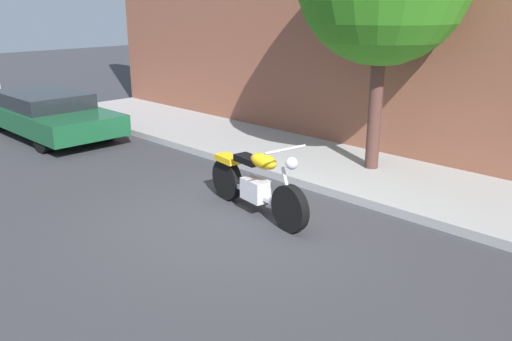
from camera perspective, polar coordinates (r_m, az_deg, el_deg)
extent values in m
plane|color=#38383D|center=(7.78, -2.15, -5.32)|extent=(60.00, 60.00, 0.00)
cube|color=#A2A2A2|center=(9.91, 10.57, -0.06)|extent=(18.82, 2.49, 0.14)
cylinder|color=black|center=(7.30, 3.68, -4.11)|extent=(0.68, 0.23, 0.67)
cylinder|color=black|center=(8.48, -3.16, -0.95)|extent=(0.68, 0.23, 0.67)
cube|color=silver|center=(7.85, 0.00, -2.08)|extent=(0.48, 0.34, 0.32)
cube|color=silver|center=(7.88, 0.00, -2.56)|extent=(1.41, 0.29, 0.06)
ellipsoid|color=yellow|center=(7.57, 0.81, 1.01)|extent=(0.55, 0.33, 0.22)
cube|color=black|center=(7.86, -0.78, 1.20)|extent=(0.51, 0.31, 0.10)
cube|color=yellow|center=(8.33, -3.01, 1.27)|extent=(0.47, 0.30, 0.10)
cylinder|color=silver|center=(7.24, 3.42, -1.92)|extent=(0.28, 0.09, 0.58)
cylinder|color=silver|center=(7.13, 3.18, 2.27)|extent=(0.14, 0.70, 0.04)
sphere|color=silver|center=(7.07, 3.89, 0.77)|extent=(0.17, 0.17, 0.17)
cylinder|color=silver|center=(8.17, -0.14, -2.03)|extent=(0.80, 0.21, 0.09)
cylinder|color=black|center=(12.64, -15.87, 4.58)|extent=(0.64, 0.22, 0.64)
cylinder|color=black|center=(12.01, -22.01, 3.30)|extent=(0.64, 0.22, 0.64)
cylinder|color=black|center=(15.21, -21.36, 6.18)|extent=(0.64, 0.22, 0.64)
cube|color=#195933|center=(13.58, -21.72, 5.50)|extent=(4.56, 1.78, 0.45)
cube|color=#1E2328|center=(13.61, -22.07, 7.06)|extent=(2.37, 1.56, 0.40)
cylinder|color=#53332C|center=(9.68, 12.77, 7.03)|extent=(0.24, 0.24, 2.65)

